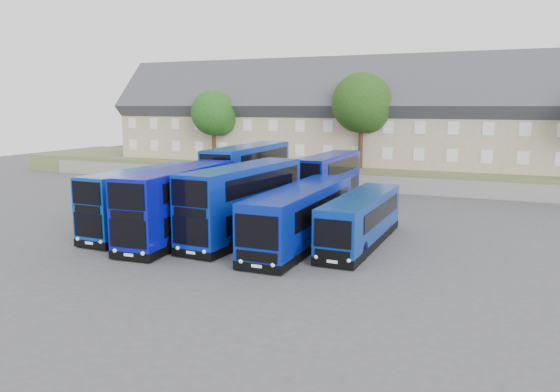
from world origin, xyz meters
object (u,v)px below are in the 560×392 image
at_px(dd_front_left, 145,201).
at_px(coach_east_a, 301,217).
at_px(tree_west, 215,115).
at_px(tree_mid, 363,105).
at_px(dd_front_mid, 180,205).

distance_m(dd_front_left, coach_east_a, 10.44).
relative_size(dd_front_left, coach_east_a, 0.83).
xyz_separation_m(coach_east_a, tree_west, (-18.37, 22.37, 5.40)).
height_order(coach_east_a, tree_west, tree_west).
bearing_deg(tree_mid, tree_west, -178.21).
bearing_deg(dd_front_left, tree_west, 110.85).
distance_m(dd_front_left, dd_front_mid, 3.24).
bearing_deg(dd_front_mid, tree_west, 111.11).
height_order(dd_front_left, tree_mid, tree_mid).
xyz_separation_m(dd_front_mid, tree_mid, (4.90, 24.42, 5.95)).
bearing_deg(dd_front_mid, coach_east_a, 8.28).
height_order(dd_front_left, tree_west, tree_west).
relative_size(dd_front_mid, coach_east_a, 0.89).
bearing_deg(tree_mid, dd_front_left, -108.80).
bearing_deg(tree_mid, dd_front_mid, -101.35).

